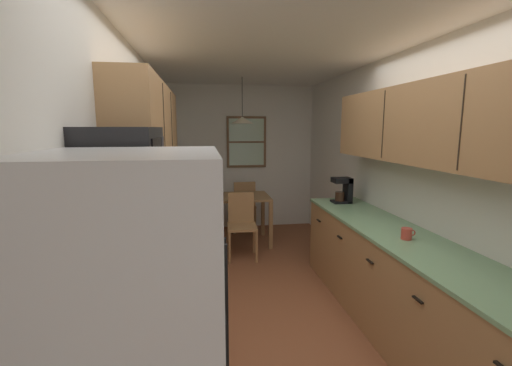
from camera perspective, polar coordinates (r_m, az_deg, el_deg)
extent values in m
plane|color=brown|center=(4.05, 1.77, -17.34)|extent=(12.00, 12.00, 0.00)
cube|color=silver|center=(3.67, -19.33, 0.31)|extent=(0.10, 9.00, 2.55)
cube|color=silver|center=(4.13, 20.62, 1.16)|extent=(0.10, 9.00, 2.55)
cube|color=silver|center=(6.28, -2.55, 4.24)|extent=(4.40, 0.10, 2.55)
cube|color=white|center=(3.71, 1.98, 21.32)|extent=(4.40, 9.00, 0.08)
cube|color=silver|center=(1.66, -19.19, -26.24)|extent=(0.69, 0.72, 1.71)
cube|color=black|center=(1.66, -5.60, -27.80)|extent=(0.01, 0.01, 1.54)
cube|color=black|center=(1.69, -5.15, -26.97)|extent=(0.02, 0.02, 1.10)
cube|color=black|center=(1.40, -5.28, -24.37)|extent=(0.01, 0.15, 0.22)
cube|color=beige|center=(1.46, -6.06, -7.66)|extent=(0.01, 0.05, 0.07)
cube|color=white|center=(1.60, -6.18, -10.31)|extent=(0.01, 0.04, 0.05)
cube|color=silver|center=(2.45, -16.35, -24.82)|extent=(0.62, 0.61, 0.90)
cube|color=black|center=(2.44, -8.19, -25.44)|extent=(0.01, 0.43, 0.30)
cube|color=silver|center=(2.33, -7.66, -21.17)|extent=(0.02, 0.49, 0.02)
cube|color=black|center=(2.23, -16.90, -14.91)|extent=(0.59, 0.58, 0.02)
cube|color=silver|center=(2.25, -24.24, -12.59)|extent=(0.06, 0.61, 0.20)
cylinder|color=#2D2D2D|center=(2.13, -21.33, -15.91)|extent=(0.15, 0.15, 0.01)
cylinder|color=#2D2D2D|center=(2.37, -19.88, -13.20)|extent=(0.15, 0.15, 0.01)
cylinder|color=#2D2D2D|center=(2.08, -13.49, -16.06)|extent=(0.15, 0.15, 0.01)
cylinder|color=#2D2D2D|center=(2.33, -12.93, -13.25)|extent=(0.15, 0.15, 0.01)
cube|color=black|center=(2.07, -21.13, 4.15)|extent=(0.38, 0.59, 0.32)
cube|color=black|center=(1.98, -15.99, 4.21)|extent=(0.01, 0.35, 0.21)
cube|color=#2D2D33|center=(2.24, -15.16, 4.77)|extent=(0.01, 0.12, 0.21)
cube|color=#A87A4C|center=(3.63, -13.68, -13.29)|extent=(0.60, 2.03, 0.87)
cube|color=#7AA87A|center=(3.49, -13.95, -6.43)|extent=(0.63, 2.05, 0.03)
cube|color=black|center=(2.89, -8.71, -13.43)|extent=(0.02, 0.10, 0.01)
cube|color=black|center=(3.53, -8.72, -9.23)|extent=(0.02, 0.10, 0.01)
cube|color=black|center=(4.18, -8.73, -6.33)|extent=(0.02, 0.10, 0.01)
cube|color=#A87A4C|center=(3.34, -17.10, 9.44)|extent=(0.32, 2.13, 0.68)
cube|color=#2D2319|center=(2.97, -14.93, 9.63)|extent=(0.01, 0.01, 0.63)
cube|color=#2D2319|center=(3.67, -13.74, 9.51)|extent=(0.01, 0.01, 0.63)
cube|color=#A87A4C|center=(3.35, 23.01, -15.78)|extent=(0.60, 3.27, 0.87)
cube|color=#7AA87A|center=(3.19, 23.52, -8.40)|extent=(0.63, 3.29, 0.03)
cube|color=black|center=(2.58, 25.13, -17.05)|extent=(0.02, 0.10, 0.01)
cube|color=black|center=(3.10, 18.29, -12.22)|extent=(0.02, 0.10, 0.01)
cube|color=black|center=(3.66, 13.63, -8.71)|extent=(0.02, 0.10, 0.01)
cube|color=black|center=(4.25, 10.28, -6.11)|extent=(0.02, 0.10, 0.01)
cube|color=#A87A4C|center=(3.09, 27.35, 8.64)|extent=(0.32, 2.97, 0.66)
cube|color=#2D2319|center=(2.60, 30.77, 8.49)|extent=(0.01, 0.01, 0.61)
cube|color=#2D2319|center=(3.42, 20.25, 9.03)|extent=(0.01, 0.01, 0.61)
cube|color=olive|center=(5.39, -2.19, -2.28)|extent=(0.81, 0.74, 0.03)
cube|color=olive|center=(5.11, -5.98, -7.32)|extent=(0.06, 0.06, 0.73)
cube|color=olive|center=(5.20, 2.44, -6.99)|extent=(0.06, 0.06, 0.73)
cube|color=olive|center=(5.78, -6.31, -5.40)|extent=(0.06, 0.06, 0.73)
cube|color=olive|center=(5.86, 1.14, -5.16)|extent=(0.06, 0.06, 0.73)
cube|color=#A87A4C|center=(4.82, -2.32, -7.24)|extent=(0.42, 0.42, 0.04)
cube|color=#A87A4C|center=(4.94, -2.47, -4.14)|extent=(0.37, 0.05, 0.45)
cylinder|color=#A87A4C|center=(4.73, 0.09, -10.51)|extent=(0.04, 0.04, 0.43)
cylinder|color=#A87A4C|center=(4.71, -4.40, -10.64)|extent=(0.04, 0.04, 0.43)
cylinder|color=#A87A4C|center=(5.07, -0.36, -9.14)|extent=(0.04, 0.04, 0.43)
cylinder|color=#A87A4C|center=(5.05, -4.52, -9.25)|extent=(0.04, 0.04, 0.43)
cube|color=#A87A4C|center=(6.09, -2.19, -3.77)|extent=(0.43, 0.43, 0.04)
cube|color=#A87A4C|center=(5.87, -1.89, -2.01)|extent=(0.37, 0.06, 0.45)
cylinder|color=#A87A4C|center=(6.29, -4.11, -5.56)|extent=(0.04, 0.04, 0.43)
cylinder|color=#A87A4C|center=(6.35, -0.85, -5.39)|extent=(0.04, 0.04, 0.43)
cylinder|color=#A87A4C|center=(5.94, -3.60, -6.43)|extent=(0.04, 0.04, 0.43)
cylinder|color=#A87A4C|center=(6.01, -0.15, -6.24)|extent=(0.04, 0.04, 0.43)
cylinder|color=black|center=(5.30, -2.30, 14.01)|extent=(0.01, 0.01, 0.58)
cone|color=beige|center=(5.28, -2.27, 10.33)|extent=(0.34, 0.34, 0.10)
sphere|color=white|center=(5.28, -2.27, 10.55)|extent=(0.06, 0.06, 0.06)
cube|color=brown|center=(6.20, -1.59, 6.78)|extent=(0.70, 0.04, 0.90)
cube|color=#B2D1B7|center=(6.19, -1.57, 6.77)|extent=(0.62, 0.01, 0.82)
cube|color=brown|center=(6.18, -1.57, 6.77)|extent=(0.62, 0.02, 0.03)
cylinder|color=#3F3F42|center=(4.91, -8.76, -8.71)|extent=(0.35, 0.35, 0.62)
cylinder|color=#265999|center=(2.70, -15.58, -8.65)|extent=(0.10, 0.10, 0.19)
cylinder|color=white|center=(2.67, -15.67, -6.53)|extent=(0.11, 0.11, 0.02)
cube|color=white|center=(2.53, -7.42, -21.96)|extent=(0.02, 0.16, 0.24)
cube|color=black|center=(4.35, 13.86, -3.01)|extent=(0.22, 0.18, 0.02)
cube|color=black|center=(4.35, 14.90, -1.13)|extent=(0.06, 0.18, 0.31)
cube|color=black|center=(4.30, 13.99, 0.46)|extent=(0.22, 0.18, 0.06)
cylinder|color=#331E14|center=(4.33, 13.65, -2.15)|extent=(0.11, 0.11, 0.11)
cylinder|color=#BF3F33|center=(3.11, 23.59, -7.68)|extent=(0.09, 0.09, 0.09)
torus|color=#BF3F33|center=(3.13, 24.44, -7.50)|extent=(0.05, 0.01, 0.05)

